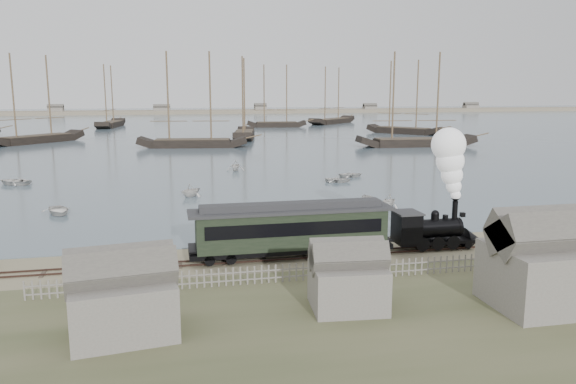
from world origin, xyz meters
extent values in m
plane|color=tan|center=(0.00, 0.00, 0.00)|extent=(600.00, 600.00, 0.00)
cube|color=#4D606F|center=(0.00, 170.00, 0.03)|extent=(600.00, 336.00, 0.06)
cube|color=#3A2620|center=(0.00, -2.50, 0.10)|extent=(120.00, 0.08, 0.12)
cube|color=#3A2620|center=(0.00, -1.50, 0.10)|extent=(120.00, 0.08, 0.12)
cube|color=#3B2F26|center=(0.00, -2.00, 0.03)|extent=(120.00, 1.80, 0.06)
cube|color=gray|center=(0.00, 250.00, 0.00)|extent=(500.00, 20.00, 1.80)
cube|color=black|center=(12.40, -2.00, 0.69)|extent=(6.51, 1.91, 0.24)
cylinder|color=black|center=(12.01, -2.00, 1.64)|extent=(4.02, 1.44, 1.44)
cube|color=black|center=(9.91, -2.00, 1.83)|extent=(1.72, 2.10, 2.20)
cube|color=#313133|center=(9.91, -2.00, 2.98)|extent=(1.91, 2.30, 0.11)
cylinder|color=black|center=(13.83, -2.00, 2.93)|extent=(0.42, 0.42, 1.53)
sphere|color=black|center=(12.21, -2.00, 2.76)|extent=(0.61, 0.61, 0.61)
cone|color=black|center=(15.46, -2.00, 0.59)|extent=(1.34, 1.91, 1.91)
cube|color=black|center=(14.50, -2.00, 2.60)|extent=(0.33, 0.33, 0.33)
cube|color=black|center=(1.00, -2.00, 0.74)|extent=(14.78, 2.43, 0.37)
cube|color=black|center=(1.00, -2.00, 2.22)|extent=(13.72, 2.64, 2.64)
cube|color=black|center=(1.00, -3.34, 2.48)|extent=(12.67, 0.06, 0.95)
cube|color=black|center=(1.00, -0.66, 2.48)|extent=(12.67, 0.06, 0.95)
cube|color=#313133|center=(1.00, -2.00, 3.59)|extent=(14.78, 2.85, 0.19)
cube|color=#313133|center=(1.00, -2.00, 3.91)|extent=(13.19, 1.27, 0.47)
imported|color=silver|center=(-18.30, 16.80, 0.45)|extent=(4.52, 3.89, 0.79)
imported|color=silver|center=(-5.17, 23.40, 0.82)|extent=(3.76, 3.79, 1.51)
imported|color=silver|center=(12.08, 11.73, 0.76)|extent=(3.70, 1.57, 1.40)
imported|color=silver|center=(17.31, 33.41, 0.41)|extent=(2.61, 3.50, 0.69)
imported|color=silver|center=(14.62, 13.04, 0.75)|extent=(3.44, 3.48, 1.39)
imported|color=silver|center=(39.10, 43.35, 0.83)|extent=(4.19, 2.28, 1.53)
imported|color=silver|center=(-27.03, 36.40, 0.51)|extent=(4.79, 5.32, 0.91)
imported|color=silver|center=(2.28, 42.95, 0.87)|extent=(3.55, 3.22, 1.61)
imported|color=silver|center=(14.24, 29.51, 0.42)|extent=(3.41, 4.05, 0.72)
camera|label=1|loc=(-7.51, -40.45, 12.12)|focal=35.00mm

